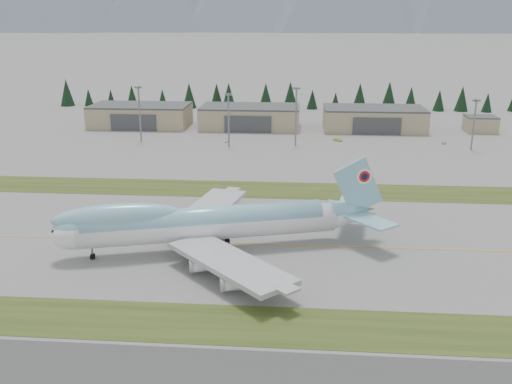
# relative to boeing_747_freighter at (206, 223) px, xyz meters

# --- Properties ---
(ground) EXTENTS (7000.00, 7000.00, 0.00)m
(ground) POSITION_rel_boeing_747_freighter_xyz_m (11.49, 4.70, -6.86)
(ground) COLOR #5F5F5C
(ground) RESTS_ON ground
(grass_strip_near) EXTENTS (400.00, 14.00, 0.08)m
(grass_strip_near) POSITION_rel_boeing_747_freighter_xyz_m (11.49, -33.30, -6.86)
(grass_strip_near) COLOR #2F3F16
(grass_strip_near) RESTS_ON ground
(grass_strip_far) EXTENTS (400.00, 18.00, 0.08)m
(grass_strip_far) POSITION_rel_boeing_747_freighter_xyz_m (11.49, 49.70, -6.86)
(grass_strip_far) COLOR #2F3F16
(grass_strip_far) RESTS_ON ground
(taxiway_line_main) EXTENTS (400.00, 0.40, 0.02)m
(taxiway_line_main) POSITION_rel_boeing_747_freighter_xyz_m (11.49, 4.70, -6.86)
(taxiway_line_main) COLOR orange
(taxiway_line_main) RESTS_ON ground
(boeing_747_freighter) EXTENTS (78.94, 65.62, 20.80)m
(boeing_747_freighter) POSITION_rel_boeing_747_freighter_xyz_m (0.00, 0.00, 0.00)
(boeing_747_freighter) COLOR white
(boeing_747_freighter) RESTS_ON ground
(hangar_left) EXTENTS (48.00, 26.60, 10.80)m
(hangar_left) POSITION_rel_boeing_747_freighter_xyz_m (-58.51, 154.60, -1.47)
(hangar_left) COLOR tan
(hangar_left) RESTS_ON ground
(hangar_center) EXTENTS (48.00, 26.60, 10.80)m
(hangar_center) POSITION_rel_boeing_747_freighter_xyz_m (-3.51, 154.60, -1.47)
(hangar_center) COLOR tan
(hangar_center) RESTS_ON ground
(hangar_right) EXTENTS (48.00, 26.60, 10.80)m
(hangar_right) POSITION_rel_boeing_747_freighter_xyz_m (56.49, 154.60, -1.47)
(hangar_right) COLOR tan
(hangar_right) RESTS_ON ground
(control_shed) EXTENTS (14.00, 12.00, 7.60)m
(control_shed) POSITION_rel_boeing_747_freighter_xyz_m (106.49, 152.70, -3.06)
(control_shed) COLOR tan
(control_shed) RESTS_ON ground
(floodlight_masts) EXTENTS (143.35, 9.79, 24.55)m
(floodlight_masts) POSITION_rel_boeing_747_freighter_xyz_m (12.07, 114.95, 9.14)
(floodlight_masts) COLOR slate
(floodlight_masts) RESTS_ON ground
(service_vehicle_a) EXTENTS (1.44, 3.38, 1.14)m
(service_vehicle_a) POSITION_rel_boeing_747_freighter_xyz_m (-10.96, 120.26, -6.86)
(service_vehicle_a) COLOR silver
(service_vehicle_a) RESTS_ON ground
(service_vehicle_b) EXTENTS (4.17, 3.28, 1.32)m
(service_vehicle_b) POSITION_rel_boeing_747_freighter_xyz_m (37.80, 126.19, -6.86)
(service_vehicle_b) COLOR #A5B12C
(service_vehicle_b) RESTS_ON ground
(service_vehicle_c) EXTENTS (2.62, 3.92, 1.05)m
(service_vehicle_c) POSITION_rel_boeing_747_freighter_xyz_m (83.34, 124.55, -6.86)
(service_vehicle_c) COLOR silver
(service_vehicle_c) RESTS_ON ground
(conifer_belt) EXTENTS (274.00, 15.64, 16.35)m
(conifer_belt) POSITION_rel_boeing_747_freighter_xyz_m (10.14, 216.97, 0.32)
(conifer_belt) COLOR black
(conifer_belt) RESTS_ON ground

